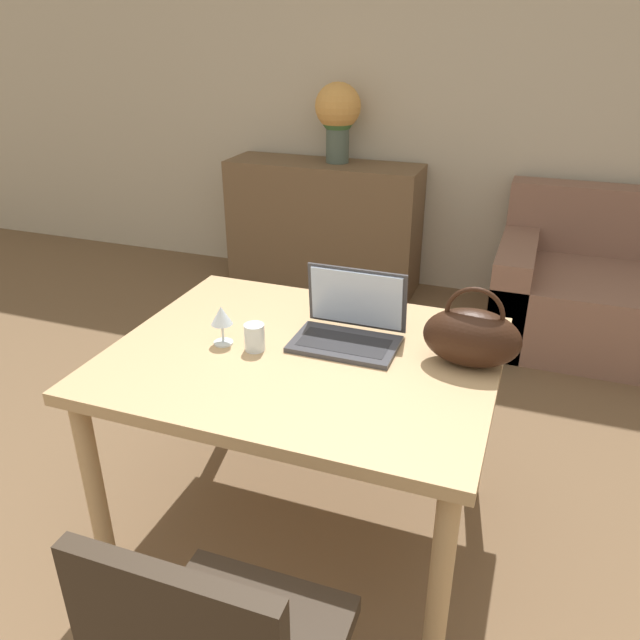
# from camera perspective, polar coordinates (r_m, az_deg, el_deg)

# --- Properties ---
(wall_back) EXTENTS (10.00, 0.06, 2.70)m
(wall_back) POSITION_cam_1_polar(r_m,az_deg,el_deg) (4.18, 13.48, 20.44)
(wall_back) COLOR #BCB29E
(wall_back) RESTS_ON ground_plane
(dining_table) EXTENTS (1.20, 0.96, 0.74)m
(dining_table) POSITION_cam_1_polar(r_m,az_deg,el_deg) (2.01, -1.48, -5.07)
(dining_table) COLOR tan
(dining_table) RESTS_ON ground_plane
(sideboard) EXTENTS (1.29, 0.40, 0.85)m
(sideboard) POSITION_cam_1_polar(r_m,az_deg,el_deg) (4.30, 0.32, 8.65)
(sideboard) COLOR brown
(sideboard) RESTS_ON ground_plane
(laptop) EXTENTS (0.34, 0.24, 0.23)m
(laptop) POSITION_cam_1_polar(r_m,az_deg,el_deg) (2.02, 2.78, -0.20)
(laptop) COLOR #38383D
(laptop) RESTS_ON dining_table
(drinking_glass) EXTENTS (0.06, 0.06, 0.09)m
(drinking_glass) POSITION_cam_1_polar(r_m,az_deg,el_deg) (1.97, -6.00, -1.58)
(drinking_glass) COLOR silver
(drinking_glass) RESTS_ON dining_table
(wine_glass) EXTENTS (0.07, 0.07, 0.13)m
(wine_glass) POSITION_cam_1_polar(r_m,az_deg,el_deg) (2.00, -8.99, 0.22)
(wine_glass) COLOR silver
(wine_glass) RESTS_ON dining_table
(handbag) EXTENTS (0.29, 0.17, 0.25)m
(handbag) POSITION_cam_1_polar(r_m,az_deg,el_deg) (1.91, 13.71, -1.50)
(handbag) COLOR black
(handbag) RESTS_ON dining_table
(flower_vase) EXTENTS (0.29, 0.29, 0.50)m
(flower_vase) POSITION_cam_1_polar(r_m,az_deg,el_deg) (4.16, 1.64, 18.34)
(flower_vase) COLOR #47564C
(flower_vase) RESTS_ON sideboard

